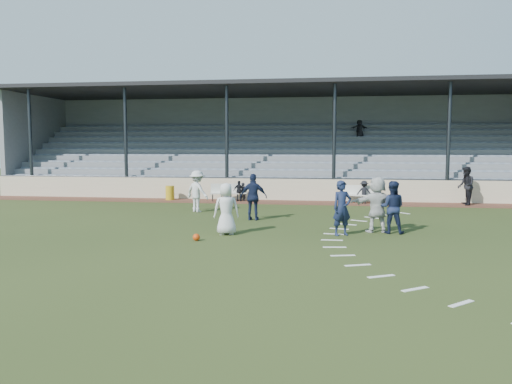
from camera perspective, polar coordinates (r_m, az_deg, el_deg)
ground at (r=16.62m, az=-1.24°, el=-5.26°), size 90.00×90.00×0.00m
cinder_track at (r=26.92m, az=2.45°, el=-1.17°), size 34.00×2.00×0.02m
retaining_wall at (r=27.90m, az=2.67°, el=0.28°), size 34.00×0.18×1.20m
bench_left at (r=27.42m, az=-3.15°, el=0.16°), size 2.04×0.96×0.95m
bench_right at (r=26.83m, az=11.75°, el=-0.06°), size 2.04×0.83×0.95m
trash_bin at (r=28.35m, az=-9.81°, el=-0.09°), size 0.49×0.49×0.78m
football at (r=16.21m, az=-6.83°, el=-5.15°), size 0.23×0.23×0.23m
player_white_lead at (r=17.13m, az=-3.41°, el=-1.93°), size 0.99×0.78×1.79m
player_navy_lead at (r=17.18m, az=9.80°, el=-1.82°), size 0.81×0.71×1.88m
player_navy_mid at (r=17.97m, az=15.27°, el=-1.69°), size 0.99×0.83×1.83m
player_white_wing at (r=23.09m, az=-6.73°, el=0.08°), size 1.42×1.24×1.91m
player_navy_wing at (r=20.40m, az=-0.29°, el=-0.58°), size 1.13×0.49×1.91m
player_white_back at (r=18.06m, az=13.67°, el=-1.38°), size 1.92×0.96×1.98m
official at (r=27.58m, az=22.86°, el=0.65°), size 0.80×1.00×1.97m
sub_left_near at (r=27.35m, az=-1.51°, el=0.03°), size 0.41×0.32×1.01m
sub_left_far at (r=27.22m, az=-1.93°, el=0.12°), size 0.67×0.30×1.12m
sub_right at (r=26.71m, az=12.24°, el=-0.01°), size 0.80×0.48×1.20m
grandstand at (r=32.50m, az=3.50°, el=3.82°), size 34.60×9.00×6.61m
penalty_arc at (r=16.46m, az=13.12°, el=-5.49°), size 3.89×14.63×0.01m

